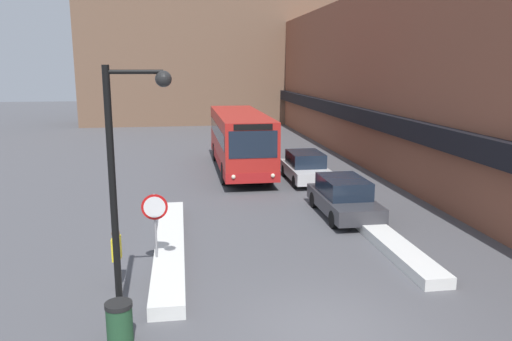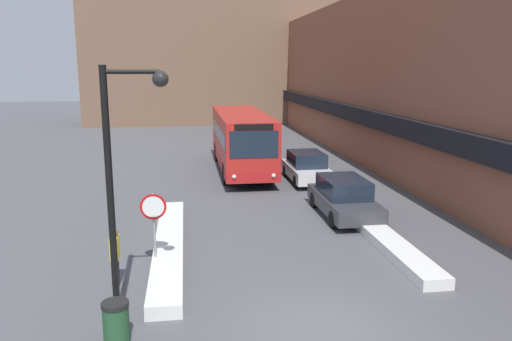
{
  "view_description": "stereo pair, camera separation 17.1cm",
  "coord_description": "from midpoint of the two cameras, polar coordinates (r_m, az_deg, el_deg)",
  "views": [
    {
      "loc": [
        -3.13,
        -10.03,
        5.88
      ],
      "look_at": [
        -0.31,
        8.61,
        1.94
      ],
      "focal_mm": 35.0,
      "sensor_mm": 36.0,
      "label": 1
    },
    {
      "loc": [
        -2.96,
        -10.06,
        5.88
      ],
      "look_at": [
        -0.31,
        8.61,
        1.94
      ],
      "focal_mm": 35.0,
      "sensor_mm": 36.0,
      "label": 2
    }
  ],
  "objects": [
    {
      "name": "snow_bank_left",
      "position": [
        16.62,
        -9.6,
        -8.41
      ],
      "size": [
        0.9,
        9.28,
        0.36
      ],
      "color": "silver",
      "rests_on": "ground_plane"
    },
    {
      "name": "trash_bin",
      "position": [
        11.59,
        -15.27,
        -16.4
      ],
      "size": [
        0.59,
        0.59,
        0.95
      ],
      "color": "#234C2D",
      "rests_on": "ground_plane"
    },
    {
      "name": "building_row_right",
      "position": [
        36.46,
        13.07,
        10.26
      ],
      "size": [
        5.5,
        60.0,
        10.2
      ],
      "color": "brown",
      "rests_on": "ground_plane"
    },
    {
      "name": "stop_sign",
      "position": [
        14.8,
        -11.31,
        -5.01
      ],
      "size": [
        0.76,
        0.08,
        2.28
      ],
      "color": "gray",
      "rests_on": "ground_plane"
    },
    {
      "name": "parked_car_front",
      "position": [
        20.19,
        10.24,
        -3.04
      ],
      "size": [
        1.89,
        4.52,
        1.54
      ],
      "color": "#38383D",
      "rests_on": "ground_plane"
    },
    {
      "name": "parked_car_middle",
      "position": [
        25.97,
        6.0,
        0.39
      ],
      "size": [
        1.91,
        4.26,
        1.54
      ],
      "color": "silver",
      "rests_on": "ground_plane"
    },
    {
      "name": "ground_plane",
      "position": [
        12.03,
        8.04,
        -17.57
      ],
      "size": [
        160.0,
        160.0,
        0.0
      ],
      "primitive_type": "plane",
      "color": "#515156"
    },
    {
      "name": "building_backdrop_far",
      "position": [
        54.54,
        -5.03,
        14.64
      ],
      "size": [
        26.0,
        8.0,
        17.22
      ],
      "color": "brown",
      "rests_on": "ground_plane"
    },
    {
      "name": "city_bus",
      "position": [
        28.39,
        -1.52,
        3.57
      ],
      "size": [
        2.64,
        10.72,
        3.32
      ],
      "color": "red",
      "rests_on": "ground_plane"
    },
    {
      "name": "pedestrian",
      "position": [
        14.01,
        -15.47,
        -9.02
      ],
      "size": [
        0.23,
        0.54,
        1.66
      ],
      "rotation": [
        0.0,
        0.0,
        1.54
      ],
      "color": "#232328",
      "rests_on": "ground_plane"
    },
    {
      "name": "street_lamp",
      "position": [
        11.42,
        -14.61,
        0.42
      ],
      "size": [
        1.46,
        0.36,
        5.91
      ],
      "color": "black",
      "rests_on": "ground_plane"
    },
    {
      "name": "snow_bank_right",
      "position": [
        18.56,
        13.42,
        -6.44
      ],
      "size": [
        0.9,
        9.7,
        0.34
      ],
      "color": "silver",
      "rests_on": "ground_plane"
    }
  ]
}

